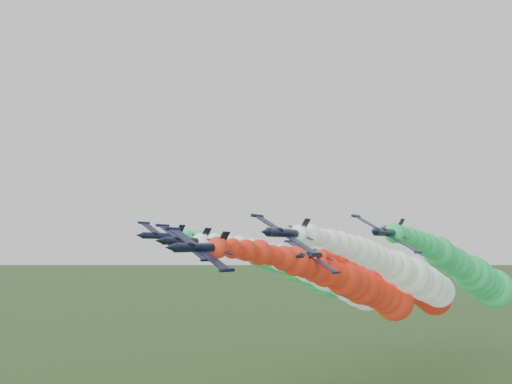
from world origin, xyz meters
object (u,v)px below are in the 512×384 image
(jet_inner_left, at_px, (334,278))
(jet_outer_right, at_px, (472,274))
(jet_trail, at_px, (411,286))
(jet_outer_left, at_px, (298,269))
(jet_lead, at_px, (357,285))
(jet_inner_right, at_px, (407,274))

(jet_inner_left, bearing_deg, jet_outer_right, 22.95)
(jet_outer_right, height_order, jet_trail, jet_outer_right)
(jet_inner_left, xyz_separation_m, jet_outer_left, (-13.82, 8.48, 1.48))
(jet_lead, xyz_separation_m, jet_outer_right, (19.06, 22.22, 1.88))
(jet_lead, xyz_separation_m, jet_trail, (2.85, 31.49, -1.99))
(jet_inner_left, relative_size, jet_trail, 1.00)
(jet_inner_right, relative_size, jet_outer_right, 0.99)
(jet_inner_right, height_order, jet_trail, jet_inner_right)
(jet_outer_right, relative_size, jet_trail, 1.00)
(jet_outer_right, bearing_deg, jet_inner_left, -157.05)
(jet_inner_left, bearing_deg, jet_outer_left, 148.48)
(jet_lead, height_order, jet_outer_left, jet_outer_left)
(jet_inner_left, bearing_deg, jet_trail, 60.00)
(jet_outer_right, distance_m, jet_trail, 19.07)
(jet_inner_right, height_order, jet_outer_left, jet_outer_left)
(jet_inner_left, relative_size, jet_inner_right, 1.01)
(jet_outer_left, bearing_deg, jet_trail, 26.21)
(jet_inner_left, distance_m, jet_trail, 24.79)
(jet_outer_left, distance_m, jet_outer_right, 42.52)
(jet_inner_right, xyz_separation_m, jet_outer_left, (-31.41, 9.42, 0.02))
(jet_lead, height_order, jet_inner_left, jet_inner_left)
(jet_lead, bearing_deg, jet_trail, 84.83)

